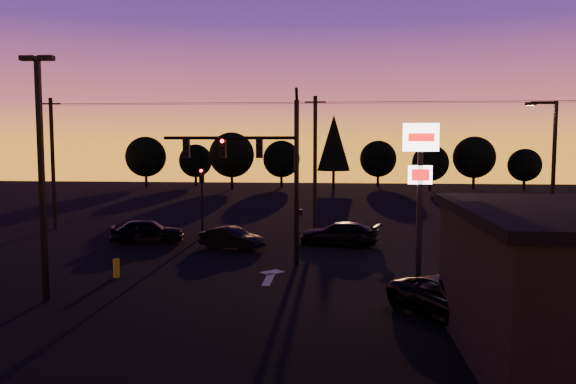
% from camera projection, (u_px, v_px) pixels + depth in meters
% --- Properties ---
extents(ground, '(120.00, 120.00, 0.00)m').
position_uv_depth(ground, '(254.00, 285.00, 23.57)').
color(ground, black).
rests_on(ground, ground).
extents(lane_arrow, '(1.20, 3.10, 0.01)m').
position_uv_depth(lane_arrow, '(270.00, 276.00, 25.18)').
color(lane_arrow, beige).
rests_on(lane_arrow, ground).
extents(traffic_signal_mast, '(6.79, 0.52, 8.58)m').
position_uv_depth(traffic_signal_mast, '(264.00, 164.00, 27.11)').
color(traffic_signal_mast, black).
rests_on(traffic_signal_mast, ground).
extents(secondary_signal, '(0.30, 0.31, 4.35)m').
position_uv_depth(secondary_signal, '(202.00, 192.00, 35.15)').
color(secondary_signal, black).
rests_on(secondary_signal, ground).
extents(parking_lot_light, '(1.25, 0.30, 9.14)m').
position_uv_depth(parking_lot_light, '(41.00, 162.00, 20.78)').
color(parking_lot_light, black).
rests_on(parking_lot_light, ground).
extents(pylon_sign, '(1.50, 0.28, 6.80)m').
position_uv_depth(pylon_sign, '(420.00, 167.00, 24.02)').
color(pylon_sign, black).
rests_on(pylon_sign, ground).
extents(streetlight, '(1.55, 0.35, 8.00)m').
position_uv_depth(streetlight, '(551.00, 174.00, 27.43)').
color(streetlight, black).
rests_on(streetlight, ground).
extents(utility_pole_0, '(1.40, 0.26, 9.00)m').
position_uv_depth(utility_pole_0, '(53.00, 163.00, 38.45)').
color(utility_pole_0, black).
rests_on(utility_pole_0, ground).
extents(utility_pole_1, '(1.40, 0.26, 9.00)m').
position_uv_depth(utility_pole_1, '(315.00, 164.00, 36.89)').
color(utility_pole_1, black).
rests_on(utility_pole_1, ground).
extents(power_wires, '(36.00, 1.22, 0.07)m').
position_uv_depth(power_wires, '(315.00, 103.00, 36.53)').
color(power_wires, black).
rests_on(power_wires, ground).
extents(bollard, '(0.28, 0.28, 0.84)m').
position_uv_depth(bollard, '(116.00, 268.00, 24.89)').
color(bollard, '#B8B813').
rests_on(bollard, ground).
extents(tree_0, '(5.36, 5.36, 6.74)m').
position_uv_depth(tree_0, '(146.00, 157.00, 74.74)').
color(tree_0, black).
rests_on(tree_0, ground).
extents(tree_1, '(4.54, 4.54, 5.71)m').
position_uv_depth(tree_1, '(196.00, 161.00, 77.25)').
color(tree_1, black).
rests_on(tree_1, ground).
extents(tree_2, '(5.77, 5.78, 7.26)m').
position_uv_depth(tree_2, '(232.00, 155.00, 71.69)').
color(tree_2, black).
rests_on(tree_2, ground).
extents(tree_3, '(4.95, 4.95, 6.22)m').
position_uv_depth(tree_3, '(281.00, 159.00, 75.19)').
color(tree_3, black).
rests_on(tree_3, ground).
extents(tree_4, '(4.18, 4.18, 9.50)m').
position_uv_depth(tree_4, '(334.00, 143.00, 71.41)').
color(tree_4, black).
rests_on(tree_4, ground).
extents(tree_5, '(4.95, 4.95, 6.22)m').
position_uv_depth(tree_5, '(378.00, 159.00, 76.04)').
color(tree_5, black).
rests_on(tree_5, ground).
extents(tree_6, '(4.54, 4.54, 5.71)m').
position_uv_depth(tree_6, '(430.00, 163.00, 69.60)').
color(tree_6, black).
rests_on(tree_6, ground).
extents(tree_7, '(5.36, 5.36, 6.74)m').
position_uv_depth(tree_7, '(474.00, 157.00, 72.00)').
color(tree_7, black).
rests_on(tree_7, ground).
extents(tree_8, '(4.12, 4.12, 5.19)m').
position_uv_depth(tree_8, '(525.00, 165.00, 70.57)').
color(tree_8, black).
rests_on(tree_8, ground).
extents(car_left, '(4.55, 2.64, 1.46)m').
position_uv_depth(car_left, '(148.00, 231.00, 33.36)').
color(car_left, black).
rests_on(car_left, ground).
extents(car_mid, '(3.92, 2.66, 1.22)m').
position_uv_depth(car_mid, '(232.00, 238.00, 31.60)').
color(car_mid, black).
rests_on(car_mid, ground).
extents(car_right, '(5.03, 3.06, 1.36)m').
position_uv_depth(car_right, '(339.00, 234.00, 32.59)').
color(car_right, black).
rests_on(car_right, ground).
extents(suv_parked, '(4.50, 5.29, 1.35)m').
position_uv_depth(suv_parked, '(452.00, 299.00, 19.05)').
color(suv_parked, black).
rests_on(suv_parked, ground).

